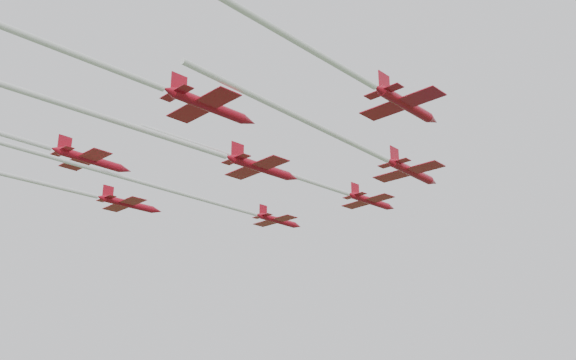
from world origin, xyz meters
The scene contains 7 objects.
jet_lead centered at (-4.14, 11.01, 51.52)m, with size 14.02×47.48×2.69m.
jet_row2_left centered at (-16.77, 0.08, 48.38)m, with size 12.67×52.24×2.34m.
jet_row2_right centered at (9.80, -1.34, 49.62)m, with size 10.52×44.72×2.83m.
jet_row3_left centered at (-34.63, -10.47, 50.50)m, with size 12.59×44.38×2.70m.
jet_row3_mid centered at (-6.05, -14.59, 49.29)m, with size 13.95×45.60×2.86m.
jet_row3_right centered at (16.29, -21.87, 50.13)m, with size 12.28×50.96×2.72m.
jet_row4_right centered at (0.17, -33.93, 49.00)m, with size 13.83×48.68×2.71m.
Camera 1 is at (41.49, -67.56, 20.29)m, focal length 40.00 mm.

